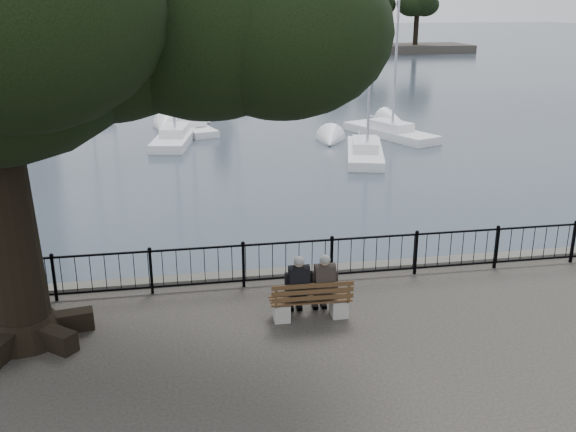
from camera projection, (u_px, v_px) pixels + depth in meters
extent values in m
cube|color=#4C4A44|center=(284.00, 294.00, 15.10)|extent=(200.00, 0.40, 1.20)
plane|color=#28323E|center=(184.00, 44.00, 108.56)|extent=(260.00, 260.00, 0.00)
cube|color=black|center=(288.00, 243.00, 14.16)|extent=(22.00, 0.04, 0.04)
cube|color=black|center=(288.00, 277.00, 14.42)|extent=(22.00, 0.04, 0.04)
cube|color=gray|center=(281.00, 311.00, 12.77)|extent=(0.32, 0.41, 0.37)
cube|color=gray|center=(339.00, 307.00, 12.94)|extent=(0.32, 0.41, 0.37)
cube|color=#3C2716|center=(310.00, 299.00, 12.79)|extent=(1.64, 0.48, 0.04)
cube|color=#3C2716|center=(313.00, 292.00, 12.47)|extent=(1.63, 0.07, 0.36)
cube|color=black|center=(298.00, 295.00, 12.72)|extent=(0.33, 0.28, 0.22)
cube|color=black|center=(299.00, 281.00, 12.52)|extent=(0.40, 0.22, 0.54)
sphere|color=tan|center=(299.00, 262.00, 12.43)|extent=(0.21, 0.21, 0.21)
ellipsoid|color=gray|center=(299.00, 261.00, 12.40)|extent=(0.22, 0.22, 0.18)
cube|color=black|center=(296.00, 303.00, 13.07)|extent=(0.30, 0.40, 0.41)
cube|color=black|center=(323.00, 293.00, 12.80)|extent=(0.33, 0.28, 0.22)
cube|color=black|center=(325.00, 279.00, 12.60)|extent=(0.40, 0.22, 0.54)
sphere|color=tan|center=(325.00, 260.00, 12.51)|extent=(0.21, 0.21, 0.21)
ellipsoid|color=gray|center=(325.00, 259.00, 12.48)|extent=(0.22, 0.22, 0.18)
cube|color=black|center=(321.00, 301.00, 13.14)|extent=(0.30, 0.40, 0.41)
cone|color=black|center=(25.00, 326.00, 12.07)|extent=(1.63, 1.63, 0.48)
cone|color=black|center=(5.00, 192.00, 11.23)|extent=(1.05, 1.05, 5.74)
ellipsoid|color=black|center=(98.00, 8.00, 10.91)|extent=(4.97, 4.97, 3.88)
ellipsoid|color=black|center=(207.00, 20.00, 11.01)|extent=(4.40, 4.40, 3.43)
ellipsoid|color=black|center=(282.00, 32.00, 10.92)|extent=(3.83, 3.83, 2.98)
ellipsoid|color=black|center=(12.00, 10.00, 8.88)|extent=(4.40, 4.40, 3.43)
cube|color=#4C4A44|center=(20.00, 66.00, 67.12)|extent=(10.06, 10.06, 1.40)
cube|color=#4C4A44|center=(219.00, 74.00, 59.25)|extent=(6.06, 6.06, 1.40)
cube|color=gray|center=(218.00, 46.00, 58.45)|extent=(2.22, 2.62, 4.04)
cube|color=#4C4A44|center=(218.00, 21.00, 57.76)|extent=(2.62, 3.02, 0.30)
cube|color=gray|center=(217.00, 11.00, 57.76)|extent=(1.31, 2.22, 1.41)
cube|color=gray|center=(217.00, 3.00, 56.60)|extent=(1.51, 1.01, 1.62)
cube|color=white|center=(175.00, 140.00, 33.70)|extent=(2.70, 6.22, 0.67)
cube|color=white|center=(175.00, 131.00, 33.54)|extent=(1.64, 2.63, 0.50)
cylinder|color=#B0B0BF|center=(168.00, 2.00, 31.19)|extent=(0.13, 0.13, 13.14)
cube|color=white|center=(365.00, 155.00, 30.41)|extent=(3.06, 6.00, 0.64)
cube|color=white|center=(365.00, 145.00, 30.25)|extent=(1.75, 2.58, 0.48)
cylinder|color=#B0B0BF|center=(372.00, 37.00, 28.38)|extent=(0.13, 0.13, 10.25)
cube|color=white|center=(390.00, 135.00, 34.97)|extent=(3.96, 6.25, 0.68)
cube|color=white|center=(390.00, 126.00, 34.81)|extent=(2.12, 2.77, 0.51)
cylinder|color=#B0B0BF|center=(398.00, 23.00, 32.79)|extent=(0.14, 0.14, 11.09)
cube|color=white|center=(45.00, 120.00, 39.24)|extent=(3.34, 5.95, 0.64)
cube|color=white|center=(44.00, 112.00, 39.08)|extent=(1.85, 2.59, 0.48)
cylinder|color=#B0B0BF|center=(31.00, 13.00, 36.94)|extent=(0.13, 0.13, 11.95)
cube|color=white|center=(236.00, 106.00, 44.74)|extent=(1.83, 5.43, 0.59)
cube|color=white|center=(236.00, 98.00, 44.58)|extent=(1.23, 2.24, 0.45)
cylinder|color=#B0B0BF|center=(235.00, 24.00, 42.73)|extent=(0.12, 0.12, 10.31)
cube|color=white|center=(329.00, 92.00, 51.22)|extent=(1.76, 5.07, 0.55)
cube|color=white|center=(329.00, 86.00, 51.06)|extent=(1.16, 2.10, 0.41)
cylinder|color=#B0B0BF|center=(331.00, 31.00, 49.46)|extent=(0.11, 0.11, 8.83)
cube|color=white|center=(112.00, 98.00, 48.03)|extent=(3.82, 6.02, 0.65)
cube|color=white|center=(112.00, 92.00, 47.87)|extent=(2.04, 2.66, 0.49)
cylinder|color=#B0B0BF|center=(104.00, 10.00, 45.71)|extent=(0.13, 0.13, 12.06)
cube|color=white|center=(92.00, 117.00, 40.48)|extent=(3.35, 6.43, 0.69)
cube|color=white|center=(92.00, 109.00, 40.32)|extent=(1.90, 2.77, 0.52)
cylinder|color=#B0B0BF|center=(81.00, 12.00, 38.15)|extent=(0.14, 0.14, 12.03)
cube|color=white|center=(193.00, 129.00, 36.45)|extent=(2.75, 5.08, 0.54)
cube|color=white|center=(192.00, 121.00, 36.29)|extent=(1.55, 2.20, 0.41)
cylinder|color=#B0B0BF|center=(188.00, 35.00, 34.54)|extent=(0.11, 0.11, 9.80)
cube|color=#2C2925|center=(365.00, 49.00, 91.10)|extent=(30.00, 8.00, 1.20)
cylinder|color=black|center=(335.00, 32.00, 87.60)|extent=(0.70, 0.70, 4.00)
ellipsoid|color=black|center=(336.00, 1.00, 86.33)|extent=(5.20, 5.20, 4.16)
cylinder|color=black|center=(373.00, 31.00, 90.47)|extent=(0.70, 0.70, 4.00)
ellipsoid|color=black|center=(374.00, 1.00, 89.19)|extent=(5.20, 5.20, 4.16)
cylinder|color=black|center=(416.00, 31.00, 90.53)|extent=(0.70, 0.70, 4.00)
ellipsoid|color=black|center=(418.00, 1.00, 89.26)|extent=(5.20, 5.20, 4.16)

